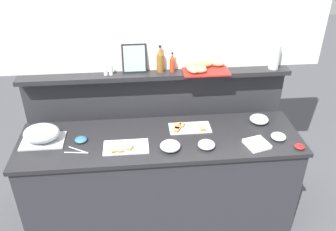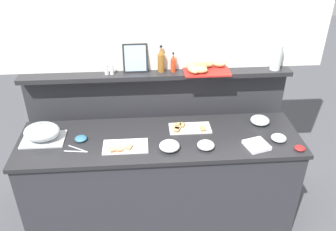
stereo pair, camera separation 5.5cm
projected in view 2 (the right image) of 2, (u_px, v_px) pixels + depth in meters
The scene contains 21 objects.
ground_plane at pixel (158, 175), 3.90m from camera, with size 12.00×12.00×0.00m, color #4C4C51.
buffet_counter at pixel (161, 180), 3.16m from camera, with size 2.31×0.66×0.91m.
back_ledge_unit at pixel (157, 128), 3.48m from camera, with size 2.37×0.22×1.29m.
sandwich_platter_rear at pixel (124, 147), 2.80m from camera, with size 0.35×0.20×0.04m.
sandwich_platter_side at pixel (188, 128), 3.03m from camera, with size 0.35×0.17×0.04m.
serving_cloche at pixel (42, 132), 2.86m from camera, with size 0.34×0.24×0.17m.
glass_bowl_large at pixel (279, 138), 2.88m from camera, with size 0.12×0.12×0.05m.
glass_bowl_medium at pixel (169, 146), 2.78m from camera, with size 0.16×0.16×0.06m.
glass_bowl_small at pixel (206, 145), 2.79m from camera, with size 0.14×0.14×0.05m.
glass_bowl_extra at pixel (260, 121), 3.10m from camera, with size 0.16×0.16×0.07m.
condiment_bowl_red at pixel (300, 148), 2.78m from camera, with size 0.08×0.08×0.03m, color red.
condiment_bowl_cream at pixel (81, 139), 2.89m from camera, with size 0.10×0.10×0.03m, color teal.
serving_tongs at pixel (77, 150), 2.77m from camera, with size 0.19×0.11×0.01m.
napkin_stack at pixel (257, 145), 2.81m from camera, with size 0.17×0.17×0.03m, color white.
vinegar_bottle_amber at pixel (161, 60), 3.07m from camera, with size 0.06×0.06×0.24m.
hot_sauce_bottle at pixel (173, 63), 3.08m from camera, with size 0.04×0.04×0.18m.
salt_shaker at pixel (106, 70), 3.05m from camera, with size 0.03×0.03×0.09m.
pepper_shaker at pixel (112, 70), 3.05m from camera, with size 0.03×0.03×0.09m.
bread_basket at pixel (203, 68), 3.11m from camera, with size 0.40×0.26×0.08m.
framed_picture at pixel (135, 58), 3.05m from camera, with size 0.21×0.06×0.25m.
water_carafe at pixel (276, 57), 3.11m from camera, with size 0.09×0.09×0.22m, color silver.
Camera 2 is at (-0.12, -2.41, 2.57)m, focal length 38.33 mm.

